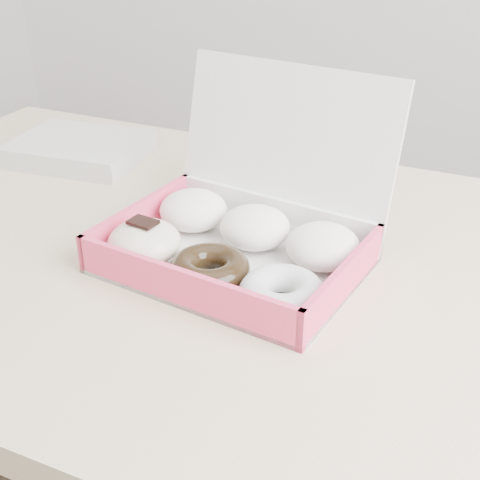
% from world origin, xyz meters
% --- Properties ---
extents(table, '(1.20, 0.80, 0.75)m').
position_xyz_m(table, '(0.00, 0.00, 0.67)').
color(table, tan).
rests_on(table, ground).
extents(donut_box, '(0.35, 0.32, 0.23)m').
position_xyz_m(donut_box, '(0.10, -0.01, 0.79)').
color(donut_box, white).
rests_on(donut_box, table).
extents(newspapers, '(0.24, 0.20, 0.04)m').
position_xyz_m(newspapers, '(-0.31, 0.20, 0.77)').
color(newspapers, silver).
rests_on(newspapers, table).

